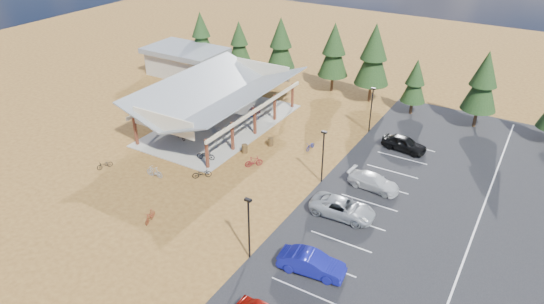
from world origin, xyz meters
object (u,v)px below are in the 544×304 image
object	(u,v)px
bike_3	(237,100)
bike_5	(217,130)
bike_1	(196,126)
bike_15	(254,162)
bike_12	(202,173)
car_3	(374,182)
bike_2	(222,105)
bike_8	(105,165)
lamp_post_1	(323,153)
bike_pavilion	(219,93)
bike_0	(181,135)
car_4	(404,143)
car_2	(343,208)
bike_14	(311,146)
trash_bin_1	(270,142)
bike_4	(206,155)
outbuilding	(186,61)
lamp_post_2	(371,107)
bike_13	(154,172)
bike_6	(252,116)
bike_11	(150,216)
bike_7	(255,109)
car_1	(312,263)
trash_bin_0	(245,149)
lamp_post_0	(249,224)

from	to	relation	value
bike_3	bike_5	bearing A→B (deg)	-166.60
bike_1	bike_15	bearing A→B (deg)	-118.24
bike_12	car_3	distance (m)	15.62
bike_2	bike_8	bearing A→B (deg)	-173.92
lamp_post_1	bike_5	distance (m)	14.32
bike_pavilion	bike_2	xyz separation A→B (m)	(-2.40, 3.60, -3.29)
bike_0	bike_3	world-z (taller)	bike_0
car_4	bike_2	bearing A→B (deg)	99.90
car_2	bike_14	bearing A→B (deg)	37.41
trash_bin_1	bike_4	size ratio (longest dim) A/B	0.49
bike_8	car_2	size ratio (longest dim) A/B	0.29
outbuilding	lamp_post_1	distance (m)	33.13
bike_pavilion	bike_12	bearing A→B (deg)	-62.62
lamp_post_2	bike_13	xyz separation A→B (m)	(-13.66, -19.18, -2.44)
bike_14	bike_15	bearing A→B (deg)	-115.18
bike_pavilion	bike_1	size ratio (longest dim) A/B	12.79
bike_6	car_3	size ratio (longest dim) A/B	0.33
bike_8	bike_11	world-z (taller)	bike_11
lamp_post_2	bike_1	bearing A→B (deg)	-150.21
bike_2	bike_7	world-z (taller)	bike_7
car_1	trash_bin_1	bearing A→B (deg)	32.23
bike_6	bike_15	size ratio (longest dim) A/B	0.86
trash_bin_0	bike_4	bearing A→B (deg)	-126.51
bike_13	car_3	size ratio (longest dim) A/B	0.39
bike_5	lamp_post_1	bearing A→B (deg)	-93.84
bike_0	bike_13	size ratio (longest dim) A/B	0.98
bike_5	trash_bin_1	bearing A→B (deg)	-74.94
bike_5	bike_13	bearing A→B (deg)	-171.47
bike_2	car_4	xyz separation A→B (m)	(22.00, 1.08, 0.28)
bike_14	bike_pavilion	bearing A→B (deg)	-177.02
trash_bin_1	bike_15	distance (m)	4.55
bike_1	bike_11	size ratio (longest dim) A/B	0.93
trash_bin_0	bike_15	size ratio (longest dim) A/B	0.51
lamp_post_0	bike_8	distance (m)	19.33
trash_bin_0	bike_15	world-z (taller)	bike_15
bike_8	bike_14	distance (m)	20.30
bike_1	car_2	size ratio (longest dim) A/B	0.28
bike_5	car_3	world-z (taller)	car_3
lamp_post_1	bike_0	xyz separation A→B (m)	(-16.46, -0.17, -2.41)
bike_14	bike_3	bearing A→B (deg)	158.88
bike_11	bike_12	xyz separation A→B (m)	(-0.53, 7.39, -0.02)
trash_bin_1	bike_3	distance (m)	11.74
bike_2	bike_5	bearing A→B (deg)	-137.72
bike_0	trash_bin_0	bearing A→B (deg)	-62.42
lamp_post_1	lamp_post_2	world-z (taller)	same
bike_0	bike_8	xyz separation A→B (m)	(-2.37, -8.31, -0.16)
bike_1	bike_5	xyz separation A→B (m)	(2.67, 0.23, 0.04)
bike_1	bike_13	xyz separation A→B (m)	(2.85, -9.73, -0.01)
car_2	bike_6	bearing A→B (deg)	51.67
lamp_post_0	bike_13	bearing A→B (deg)	160.58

